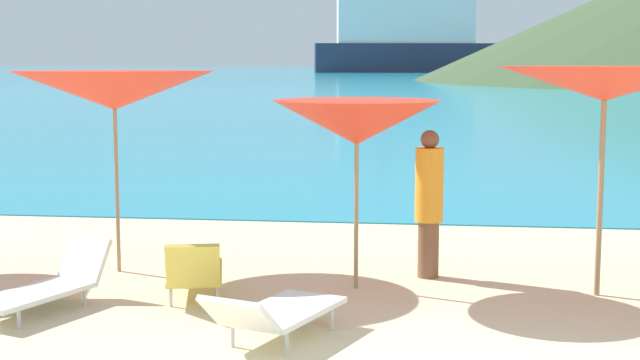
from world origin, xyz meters
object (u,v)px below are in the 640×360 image
at_px(umbrella_1, 114,90).
at_px(cruise_ship, 405,35).
at_px(umbrella_3, 605,84).
at_px(lounge_chair_2, 275,312).
at_px(lounge_chair_1, 46,285).
at_px(beachgoer_1, 429,200).
at_px(umbrella_2, 357,123).
at_px(lounge_chair_5, 195,271).

bearing_deg(umbrella_1, cruise_ship, 91.25).
bearing_deg(umbrella_3, umbrella_1, 175.46).
bearing_deg(lounge_chair_2, lounge_chair_1, 1.85).
relative_size(lounge_chair_1, cruise_ship, 0.04).
bearing_deg(beachgoer_1, umbrella_2, -110.61).
relative_size(lounge_chair_1, lounge_chair_2, 0.96).
xyz_separation_m(umbrella_2, cruise_ship, (-7.36, 208.93, 6.80)).
xyz_separation_m(umbrella_3, lounge_chair_2, (-3.04, -2.07, -1.91)).
bearing_deg(beachgoer_1, umbrella_1, -146.66).
distance_m(umbrella_2, lounge_chair_1, 3.54).
distance_m(umbrella_2, lounge_chair_2, 2.60).
relative_size(lounge_chair_5, beachgoer_1, 0.92).
distance_m(lounge_chair_2, beachgoer_1, 3.02).
relative_size(umbrella_3, beachgoer_1, 1.42).
bearing_deg(cruise_ship, umbrella_3, -97.45).
height_order(umbrella_1, beachgoer_1, umbrella_1).
bearing_deg(cruise_ship, lounge_chair_2, -98.30).
bearing_deg(umbrella_2, beachgoer_1, 38.74).
bearing_deg(lounge_chair_1, umbrella_3, 33.99).
xyz_separation_m(umbrella_2, lounge_chair_1, (-2.93, -1.26, -1.54)).
distance_m(beachgoer_1, cruise_ship, 208.62).
bearing_deg(lounge_chair_1, cruise_ship, 111.99).
distance_m(lounge_chair_2, lounge_chair_5, 1.72).
distance_m(umbrella_2, umbrella_3, 2.56).
xyz_separation_m(beachgoer_1, cruise_ship, (-8.13, 208.32, 7.70)).
distance_m(umbrella_1, cruise_ship, 208.64).
distance_m(umbrella_1, lounge_chair_1, 2.52).
relative_size(umbrella_1, umbrella_3, 0.98).
height_order(umbrella_2, lounge_chair_2, umbrella_2).
bearing_deg(lounge_chair_5, lounge_chair_1, 8.95).
height_order(umbrella_3, cruise_ship, cruise_ship).
height_order(umbrella_2, lounge_chair_1, umbrella_2).
bearing_deg(lounge_chair_1, lounge_chair_5, 43.03).
bearing_deg(lounge_chair_5, beachgoer_1, -163.96).
height_order(umbrella_1, umbrella_2, umbrella_1).
bearing_deg(umbrella_3, cruise_ship, 92.71).
height_order(umbrella_3, beachgoer_1, umbrella_3).
relative_size(lounge_chair_5, cruise_ship, 0.04).
bearing_deg(lounge_chair_2, beachgoer_1, -95.62).
bearing_deg(cruise_ship, lounge_chair_1, -98.95).
height_order(lounge_chair_2, beachgoer_1, beachgoer_1).
distance_m(lounge_chair_2, cruise_ship, 211.26).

